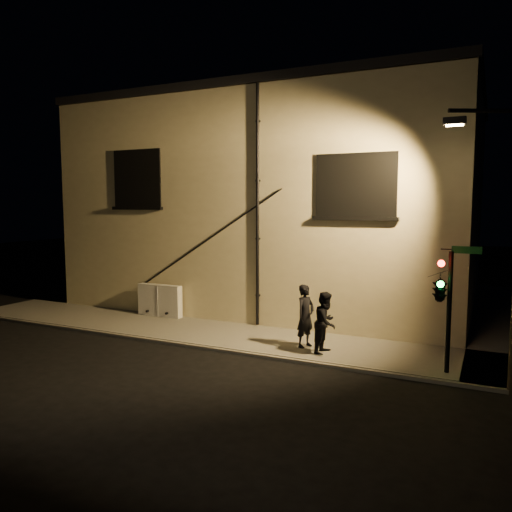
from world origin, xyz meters
The scene contains 7 objects.
ground centered at (0.00, 0.00, 0.00)m, with size 90.00×90.00×0.00m, color black.
sidewalk centered at (1.22, 4.39, 0.06)m, with size 21.00×16.00×0.12m.
building centered at (-3.00, 8.99, 4.40)m, with size 16.20×12.23×8.80m.
utility_cabinet centered at (-5.84, 2.70, 0.73)m, with size 1.85×0.31×1.22m, color white.
pedestrian_a centered at (0.62, 1.18, 1.06)m, with size 0.69×0.45×1.89m, color black.
pedestrian_b centered at (1.36, 0.85, 1.01)m, with size 0.87×0.67×1.78m, color black.
traffic_signal centered at (4.47, 0.44, 2.30)m, with size 1.33×1.91×3.24m.
Camera 1 is at (5.59, -12.70, 4.39)m, focal length 35.00 mm.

